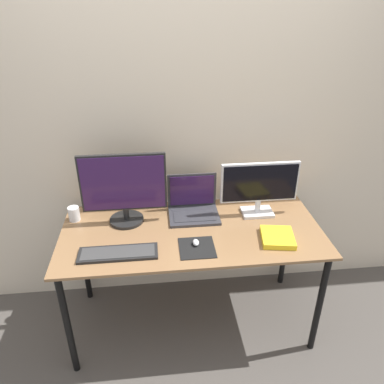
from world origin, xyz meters
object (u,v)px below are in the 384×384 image
Objects in this scene: monitor_left at (124,188)px; keyboard at (118,253)px; book at (278,237)px; monitor_right at (259,187)px; mug at (74,214)px; mouse at (196,243)px; laptop at (193,205)px.

keyboard is (-0.03, -0.35, -0.23)m from monitor_left.
book reaches higher than keyboard.
monitor_left is at bearing -180.00° from monitor_right.
mug is (-0.34, 0.05, -0.19)m from monitor_left.
mug reaches higher than book.
mouse reaches higher than keyboard.
book is 2.57× the size of mug.
monitor_right is 8.73× the size of mouse.
mouse is 0.83m from mug.
monitor_right is at bearing 34.74° from mouse.
monitor_left reaches higher than book.
book is (0.90, -0.31, -0.22)m from monitor_left.
monitor_left is 0.56m from mouse.
mug reaches higher than mouse.
book is at bearing 0.33° from mouse.
monitor_right is 0.58m from mouse.
mug is at bearing 177.73° from monitor_right.
mug is (-0.75, 0.36, 0.03)m from mouse.
book is at bearing 2.53° from keyboard.
mug is at bearing -179.93° from laptop.
monitor_right reaches higher than mouse.
keyboard is 7.72× the size of mouse.
monitor_right is 1.13× the size of keyboard.
laptop reaches higher than book.
laptop is (0.44, 0.05, -0.17)m from monitor_left.
mouse is 0.49m from book.
monitor_left is 2.20× the size of book.
mug is (-0.30, 0.40, 0.04)m from keyboard.
mouse and book have the same top height.
keyboard is at bearing -175.06° from mouse.
laptop is at bearing 40.26° from keyboard.
book is (0.49, 0.00, -0.00)m from mouse.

